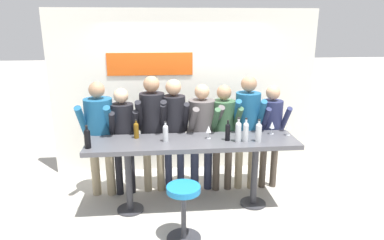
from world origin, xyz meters
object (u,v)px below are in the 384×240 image
object	(u,v)px
person_center	(174,123)
wine_bottle_4	(87,138)
person_rightmost	(271,126)
wine_bottle_2	(228,131)
wine_glass_0	(272,125)
wine_bottle_0	(136,130)
tasting_table	(193,149)
person_center_left	(153,122)
person_far_left	(99,128)
wine_bottle_1	(259,131)
person_center_right	(202,127)
person_left	(123,130)
person_far_right	(247,121)
wine_glass_1	(209,130)
bar_stool	(184,204)
person_right	(223,127)
wine_bottle_6	(246,131)
wine_glass_2	(288,127)
wine_bottle_5	(238,131)

from	to	relation	value
person_center	wine_bottle_4	world-z (taller)	person_center
person_rightmost	wine_bottle_2	xyz separation A→B (m)	(-0.77, -0.55, 0.11)
wine_glass_0	wine_bottle_0	bearing A→B (deg)	179.91
tasting_table	person_center	xyz separation A→B (m)	(-0.22, 0.52, 0.21)
person_center_left	person_far_left	bearing A→B (deg)	-174.28
tasting_table	wine_bottle_1	size ratio (longest dim) A/B	9.17
person_center	person_rightmost	world-z (taller)	person_center
wine_bottle_2	wine_bottle_1	bearing A→B (deg)	-13.07
person_center	person_center_right	world-z (taller)	person_center
wine_bottle_1	person_rightmost	bearing A→B (deg)	59.05
person_left	wine_bottle_0	xyz separation A→B (m)	(0.21, -0.33, 0.11)
person_center_left	person_far_right	bearing A→B (deg)	-0.17
wine_glass_1	wine_glass_0	bearing A→B (deg)	6.84
bar_stool	person_right	bearing A→B (deg)	60.76
person_center_right	wine_bottle_4	distance (m)	1.65
wine_bottle_2	wine_glass_1	bearing A→B (deg)	157.18
wine_bottle_1	person_center_left	bearing A→B (deg)	153.65
wine_bottle_6	wine_bottle_0	bearing A→B (deg)	169.04
person_center_right	wine_glass_1	distance (m)	0.47
person_center_left	wine_bottle_6	size ratio (longest dim) A/B	5.53
wine_bottle_0	wine_glass_2	xyz separation A→B (m)	(2.06, -0.09, 0.01)
wine_bottle_0	wine_glass_1	distance (m)	0.97
bar_stool	wine_bottle_6	world-z (taller)	wine_bottle_6
person_center_left	person_far_right	size ratio (longest dim) A/B	1.01
person_center_right	wine_glass_1	world-z (taller)	person_center_right
bar_stool	person_far_right	distance (m)	1.72
person_left	wine_bottle_6	world-z (taller)	person_left
person_center	wine_bottle_0	bearing A→B (deg)	-146.42
person_far_left	person_center_left	world-z (taller)	person_center_left
person_rightmost	wine_glass_1	world-z (taller)	person_rightmost
person_left	wine_bottle_2	bearing A→B (deg)	-32.11
tasting_table	wine_bottle_6	bearing A→B (deg)	-9.29
wine_glass_1	tasting_table	bearing A→B (deg)	-166.23
wine_glass_0	wine_glass_1	xyz separation A→B (m)	(-0.90, -0.11, 0.00)
bar_stool	person_rightmost	xyz separation A→B (m)	(1.40, 1.23, 0.54)
person_left	person_center_right	distance (m)	1.14
wine_bottle_4	wine_glass_1	xyz separation A→B (m)	(1.53, 0.22, -0.01)
person_center_right	person_far_right	world-z (taller)	person_far_right
person_far_left	person_left	xyz separation A→B (m)	(0.33, 0.01, -0.05)
person_center	wine_bottle_5	bearing A→B (deg)	-38.83
wine_bottle_0	wine_bottle_2	bearing A→B (deg)	-9.99
wine_bottle_4	wine_glass_2	distance (m)	2.65
person_rightmost	wine_glass_2	size ratio (longest dim) A/B	9.06
person_center_left	wine_bottle_1	distance (m)	1.53
person_right	wine_bottle_0	distance (m)	1.28
person_left	person_far_right	bearing A→B (deg)	-10.97
tasting_table	person_center_right	bearing A→B (deg)	70.07
person_center_left	wine_glass_0	bearing A→B (deg)	-11.37
person_left	person_center_left	world-z (taller)	person_center_left
person_center	wine_bottle_2	xyz separation A→B (m)	(0.68, -0.56, 0.04)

